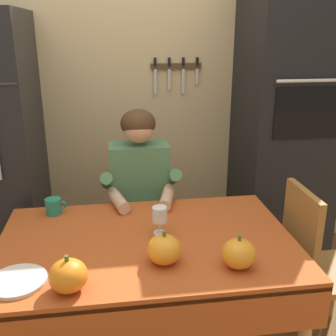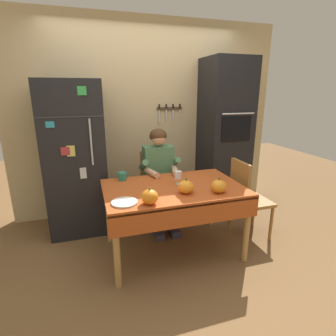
{
  "view_description": "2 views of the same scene",
  "coord_description": "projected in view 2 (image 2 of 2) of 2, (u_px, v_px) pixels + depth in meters",
  "views": [
    {
      "loc": [
        -0.14,
        -1.6,
        1.69
      ],
      "look_at": [
        0.12,
        0.26,
        1.04
      ],
      "focal_mm": 43.18,
      "sensor_mm": 36.0,
      "label": 1
    },
    {
      "loc": [
        -0.8,
        -2.3,
        1.68
      ],
      "look_at": [
        -0.01,
        0.26,
        0.89
      ],
      "focal_mm": 28.29,
      "sensor_mm": 36.0,
      "label": 2
    }
  ],
  "objects": [
    {
      "name": "pumpkin_medium",
      "position": [
        150.0,
        197.0,
        2.26
      ],
      "size": [
        0.15,
        0.15,
        0.15
      ],
      "color": "orange",
      "rests_on": "dining_table"
    },
    {
      "name": "ground_plane",
      "position": [
        176.0,
        255.0,
        2.81
      ],
      "size": [
        10.0,
        10.0,
        0.0
      ],
      "primitive_type": "plane",
      "color": "brown",
      "rests_on": "ground"
    },
    {
      "name": "refrigerator",
      "position": [
        76.0,
        158.0,
        3.17
      ],
      "size": [
        0.68,
        0.71,
        1.8
      ],
      "color": "black",
      "rests_on": "ground"
    },
    {
      "name": "back_wall_assembly",
      "position": [
        149.0,
        119.0,
        3.7
      ],
      "size": [
        3.7,
        0.13,
        2.6
      ],
      "color": "#D1B784",
      "rests_on": "ground"
    },
    {
      "name": "dining_table",
      "position": [
        174.0,
        195.0,
        2.7
      ],
      "size": [
        1.4,
        0.9,
        0.74
      ],
      "color": "tan",
      "rests_on": "ground"
    },
    {
      "name": "pumpkin_small",
      "position": [
        186.0,
        187.0,
        2.5
      ],
      "size": [
        0.15,
        0.15,
        0.15
      ],
      "color": "orange",
      "rests_on": "dining_table"
    },
    {
      "name": "pumpkin_large",
      "position": [
        219.0,
        186.0,
        2.52
      ],
      "size": [
        0.14,
        0.14,
        0.15
      ],
      "color": "orange",
      "rests_on": "dining_table"
    },
    {
      "name": "wine_glass",
      "position": [
        178.0,
        175.0,
        2.74
      ],
      "size": [
        0.07,
        0.07,
        0.14
      ],
      "color": "white",
      "rests_on": "dining_table"
    },
    {
      "name": "wall_oven",
      "position": [
        224.0,
        137.0,
        3.73
      ],
      "size": [
        0.6,
        0.64,
        2.1
      ],
      "color": "black",
      "rests_on": "ground"
    },
    {
      "name": "chair_behind_person",
      "position": [
        156.0,
        183.0,
        3.47
      ],
      "size": [
        0.4,
        0.4,
        0.93
      ],
      "color": "#9E6B33",
      "rests_on": "ground"
    },
    {
      "name": "chair_right_side",
      "position": [
        246.0,
        196.0,
        3.05
      ],
      "size": [
        0.4,
        0.4,
        0.93
      ],
      "color": "#9E6B33",
      "rests_on": "ground"
    },
    {
      "name": "serving_tray",
      "position": [
        124.0,
        202.0,
        2.29
      ],
      "size": [
        0.23,
        0.23,
        0.02
      ],
      "primitive_type": "cylinder",
      "color": "silver",
      "rests_on": "dining_table"
    },
    {
      "name": "coffee_mug",
      "position": [
        122.0,
        176.0,
        2.88
      ],
      "size": [
        0.11,
        0.09,
        0.09
      ],
      "color": "#237F66",
      "rests_on": "dining_table"
    },
    {
      "name": "seated_person",
      "position": [
        160.0,
        171.0,
        3.23
      ],
      "size": [
        0.47,
        0.55,
        1.25
      ],
      "color": "#38384C",
      "rests_on": "ground"
    }
  ]
}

